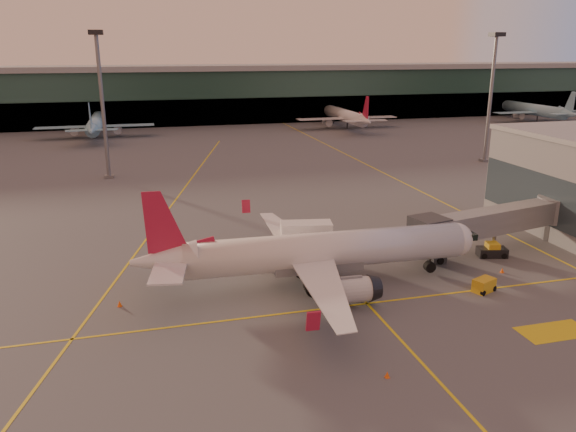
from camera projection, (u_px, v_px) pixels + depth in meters
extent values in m
plane|color=#4C4F54|center=(334.00, 336.00, 45.94)|extent=(600.00, 600.00, 0.00)
cube|color=yellow|center=(316.00, 310.00, 50.56)|extent=(80.00, 0.25, 0.01)
cube|color=yellow|center=(173.00, 204.00, 85.11)|extent=(31.30, 115.98, 0.01)
cube|color=yellow|center=(358.00, 160.00, 118.13)|extent=(0.25, 160.00, 0.01)
cube|color=yellow|center=(438.00, 381.00, 39.77)|extent=(0.25, 30.00, 0.01)
cube|color=yellow|center=(554.00, 331.00, 46.68)|extent=(6.00, 3.00, 0.01)
cube|color=#19382D|center=(183.00, 97.00, 175.06)|extent=(400.00, 18.00, 16.00)
cube|color=gray|center=(181.00, 68.00, 172.53)|extent=(400.00, 20.00, 1.60)
cube|color=black|center=(186.00, 113.00, 168.34)|extent=(400.00, 1.00, 8.00)
cube|color=#2D3D47|center=(539.00, 197.00, 69.32)|extent=(0.30, 21.60, 6.00)
cylinder|color=slate|center=(103.00, 108.00, 98.49)|extent=(0.70, 0.70, 25.00)
cube|color=black|center=(96.00, 32.00, 94.84)|extent=(2.40, 2.40, 0.80)
cube|color=slate|center=(109.00, 176.00, 102.01)|extent=(1.60, 1.60, 0.50)
cylinder|color=slate|center=(490.00, 100.00, 113.31)|extent=(0.70, 0.70, 25.00)
cube|color=black|center=(497.00, 34.00, 109.67)|extent=(2.40, 2.40, 0.80)
cube|color=slate|center=(484.00, 160.00, 116.83)|extent=(1.60, 1.60, 0.50)
cylinder|color=silver|center=(327.00, 250.00, 55.16)|extent=(28.02, 4.54, 3.58)
sphere|color=silver|center=(456.00, 240.00, 58.17)|extent=(3.51, 3.51, 3.51)
cube|color=black|center=(465.00, 235.00, 58.26)|extent=(1.69, 2.38, 0.63)
cone|color=silver|center=(164.00, 260.00, 51.72)|extent=(6.24, 3.61, 3.40)
cube|color=silver|center=(169.00, 271.00, 48.90)|extent=(3.85, 6.20, 0.18)
cylinder|color=silver|center=(351.00, 290.00, 50.79)|extent=(3.82, 2.46, 2.33)
cylinder|color=black|center=(313.00, 287.00, 53.35)|extent=(1.65, 1.31, 1.61)
cylinder|color=black|center=(313.00, 282.00, 53.20)|extent=(0.32, 0.32, 0.99)
cube|color=silver|center=(167.00, 248.00, 54.62)|extent=(3.49, 6.06, 0.18)
cylinder|color=silver|center=(318.00, 250.00, 60.96)|extent=(3.82, 2.46, 2.33)
cylinder|color=black|center=(301.00, 269.00, 57.69)|extent=(1.65, 1.31, 1.61)
cylinder|color=black|center=(301.00, 265.00, 57.55)|extent=(0.32, 0.32, 0.99)
cube|color=slate|center=(317.00, 262.00, 55.28)|extent=(8.95, 3.17, 1.43)
cylinder|color=black|center=(430.00, 267.00, 58.38)|extent=(1.15, 0.76, 1.13)
cube|color=slate|center=(496.00, 220.00, 63.64)|extent=(20.06, 6.81, 2.70)
cube|color=#2D3035|center=(429.00, 231.00, 59.93)|extent=(4.05, 4.05, 3.00)
cube|color=#2D3035|center=(435.00, 250.00, 61.91)|extent=(1.60, 2.40, 2.40)
cylinder|color=black|center=(440.00, 261.00, 61.12)|extent=(0.80, 0.40, 0.80)
cylinder|color=black|center=(430.00, 254.00, 63.15)|extent=(0.80, 0.40, 0.80)
cylinder|color=slate|center=(493.00, 242.00, 64.38)|extent=(0.50, 0.50, 2.58)
cylinder|color=slate|center=(556.00, 209.00, 68.03)|extent=(4.40, 4.40, 3.00)
cylinder|color=slate|center=(553.00, 229.00, 68.77)|extent=(2.40, 2.40, 2.58)
cube|color=#A63417|center=(309.00, 253.00, 62.39)|extent=(3.45, 2.83, 1.45)
cube|color=silver|center=(306.00, 234.00, 61.72)|extent=(5.93, 3.38, 2.70)
cylinder|color=black|center=(294.00, 260.00, 61.24)|extent=(0.91, 0.49, 0.87)
cylinder|color=black|center=(325.00, 259.00, 61.50)|extent=(0.91, 0.49, 0.87)
cube|color=gold|center=(484.00, 285.00, 54.21)|extent=(2.51, 2.03, 1.31)
cylinder|color=black|center=(483.00, 293.00, 53.39)|extent=(0.61, 0.46, 0.55)
cylinder|color=black|center=(494.00, 288.00, 54.40)|extent=(0.61, 0.46, 0.55)
cube|color=black|center=(492.00, 252.00, 63.38)|extent=(3.49, 2.40, 1.03)
cube|color=gold|center=(493.00, 246.00, 63.17)|extent=(1.63, 1.77, 0.84)
cylinder|color=black|center=(484.00, 256.00, 62.70)|extent=(0.70, 0.43, 0.65)
cylinder|color=black|center=(504.00, 256.00, 62.73)|extent=(0.70, 0.43, 0.65)
cone|color=#FA5A0D|center=(502.00, 270.00, 58.87)|extent=(0.41, 0.41, 0.53)
cube|color=#FA5A0D|center=(502.00, 272.00, 58.94)|extent=(0.36, 0.36, 0.03)
cone|color=#FA5A0D|center=(120.00, 304.00, 51.15)|extent=(0.44, 0.44, 0.56)
cube|color=#FA5A0D|center=(120.00, 306.00, 51.23)|extent=(0.38, 0.38, 0.03)
cone|color=#FA5A0D|center=(387.00, 374.00, 40.11)|extent=(0.38, 0.38, 0.48)
cube|color=#FA5A0D|center=(387.00, 377.00, 40.17)|extent=(0.33, 0.33, 0.03)
cone|color=#FA5A0D|center=(275.00, 233.00, 70.66)|extent=(0.39, 0.39, 0.49)
cube|color=#FA5A0D|center=(275.00, 235.00, 70.73)|extent=(0.33, 0.33, 0.03)
cone|color=#FA5A0D|center=(480.00, 280.00, 56.33)|extent=(0.44, 0.44, 0.56)
cube|color=#FA5A0D|center=(480.00, 282.00, 56.40)|extent=(0.38, 0.38, 0.03)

